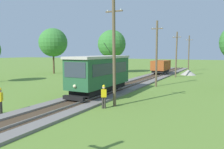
# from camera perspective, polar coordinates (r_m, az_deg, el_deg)

# --- Properties ---
(red_tram) EXTENTS (2.60, 8.54, 4.79)m
(red_tram) POSITION_cam_1_polar(r_m,az_deg,el_deg) (21.73, -3.08, 0.41)
(red_tram) COLOR #235633
(red_tram) RESTS_ON rail_right
(freight_car) EXTENTS (2.40, 5.20, 2.31)m
(freight_car) POSITION_cam_1_polar(r_m,az_deg,el_deg) (42.29, 12.24, 2.02)
(freight_car) COLOR #93471E
(freight_car) RESTS_ON rail_right
(utility_pole_near_tram) EXTENTS (1.40, 0.45, 8.20)m
(utility_pole_near_tram) POSITION_cam_1_polar(r_m,az_deg,el_deg) (17.14, 0.52, 5.70)
(utility_pole_near_tram) COLOR brown
(utility_pole_near_tram) RESTS_ON ground
(utility_pole_mid) EXTENTS (1.40, 0.28, 7.92)m
(utility_pole_mid) POSITION_cam_1_polar(r_m,az_deg,el_deg) (27.80, 11.21, 5.32)
(utility_pole_mid) COLOR brown
(utility_pole_mid) RESTS_ON ground
(utility_pole_far) EXTENTS (1.40, 0.61, 7.53)m
(utility_pole_far) POSITION_cam_1_polar(r_m,az_deg,el_deg) (39.11, 15.96, 5.02)
(utility_pole_far) COLOR brown
(utility_pole_far) RESTS_ON ground
(utility_pole_distant) EXTENTS (1.40, 0.36, 7.73)m
(utility_pole_distant) POSITION_cam_1_polar(r_m,az_deg,el_deg) (52.14, 18.85, 5.17)
(utility_pole_distant) COLOR brown
(utility_pole_distant) RESTS_ON ground
(gravel_pile) EXTENTS (2.73, 2.73, 0.98)m
(gravel_pile) POSITION_cam_1_polar(r_m,az_deg,el_deg) (43.42, 18.70, 0.54)
(gravel_pile) COLOR #9E998E
(gravel_pile) RESTS_ON ground
(track_worker) EXTENTS (0.40, 0.45, 1.78)m
(track_worker) POSITION_cam_1_polar(r_m,az_deg,el_deg) (17.22, -26.40, -5.67)
(track_worker) COLOR #38332D
(track_worker) RESTS_ON ground
(second_worker) EXTENTS (0.45, 0.42, 1.78)m
(second_worker) POSITION_cam_1_polar(r_m,az_deg,el_deg) (16.84, -2.09, -5.31)
(second_worker) COLOR #38332D
(second_worker) RESTS_ON ground
(tree_left_far) EXTENTS (5.56, 5.56, 8.54)m
(tree_left_far) POSITION_cam_1_polar(r_m,az_deg,el_deg) (45.10, -0.06, 7.71)
(tree_left_far) COLOR #4C3823
(tree_left_far) RESTS_ON ground
(tree_horizon) EXTENTS (5.47, 5.47, 8.74)m
(tree_horizon) POSITION_cam_1_polar(r_m,az_deg,el_deg) (45.26, -14.66, 7.82)
(tree_horizon) COLOR #4C3823
(tree_horizon) RESTS_ON ground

